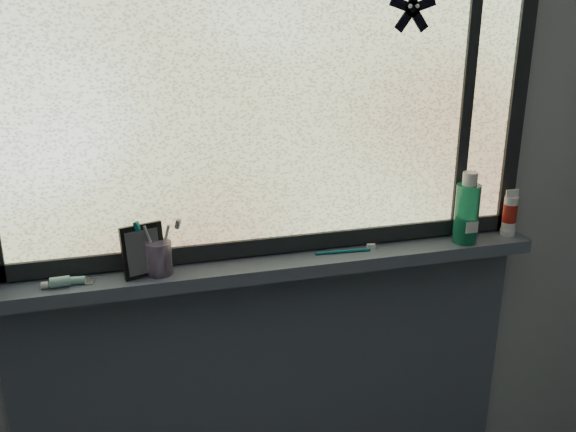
% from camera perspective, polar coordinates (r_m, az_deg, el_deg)
% --- Properties ---
extents(wall_back, '(3.00, 0.01, 2.50)m').
position_cam_1_polar(wall_back, '(1.88, -1.43, 3.43)').
color(wall_back, '#9EA3A8').
rests_on(wall_back, ground).
extents(windowsill, '(1.62, 0.14, 0.04)m').
position_cam_1_polar(windowsill, '(1.90, -0.81, -4.44)').
color(windowsill, '#4A5162').
rests_on(windowsill, wall_back).
extents(sill_apron, '(1.62, 0.02, 0.98)m').
position_cam_1_polar(sill_apron, '(2.21, -1.14, -16.02)').
color(sill_apron, '#4A5162').
rests_on(sill_apron, floor).
extents(window_pane, '(1.50, 0.01, 1.00)m').
position_cam_1_polar(window_pane, '(1.80, -1.32, 11.81)').
color(window_pane, silver).
rests_on(window_pane, wall_back).
extents(frame_bottom, '(1.60, 0.03, 0.05)m').
position_cam_1_polar(frame_bottom, '(1.92, -1.18, -2.51)').
color(frame_bottom, black).
rests_on(frame_bottom, windowsill).
extents(frame_right, '(0.05, 0.03, 1.10)m').
position_cam_1_polar(frame_right, '(2.12, 19.90, 11.87)').
color(frame_right, black).
rests_on(frame_right, wall_back).
extents(frame_mullion, '(0.03, 0.03, 1.00)m').
position_cam_1_polar(frame_mullion, '(2.03, 15.75, 11.98)').
color(frame_mullion, black).
rests_on(frame_mullion, wall_back).
extents(starfish_sticker, '(0.15, 0.02, 0.15)m').
position_cam_1_polar(starfish_sticker, '(1.91, 11.01, 17.64)').
color(starfish_sticker, black).
rests_on(starfish_sticker, window_pane).
extents(vanity_mirror, '(0.13, 0.09, 0.15)m').
position_cam_1_polar(vanity_mirror, '(1.81, -12.76, -3.01)').
color(vanity_mirror, black).
rests_on(vanity_mirror, windowsill).
extents(toothpaste_tube, '(0.16, 0.04, 0.03)m').
position_cam_1_polar(toothpaste_tube, '(1.82, -19.08, -5.49)').
color(toothpaste_tube, white).
rests_on(toothpaste_tube, windowsill).
extents(toothbrush_cup, '(0.09, 0.09, 0.09)m').
position_cam_1_polar(toothbrush_cup, '(1.82, -11.39, -3.68)').
color(toothbrush_cup, '#BC9BCE').
rests_on(toothbrush_cup, windowsill).
extents(toothbrush_lying, '(0.21, 0.04, 0.01)m').
position_cam_1_polar(toothbrush_lying, '(1.94, 4.90, -3.09)').
color(toothbrush_lying, '#0B5F69').
rests_on(toothbrush_lying, windowsill).
extents(mouthwash_bottle, '(0.08, 0.08, 0.19)m').
position_cam_1_polar(mouthwash_bottle, '(2.06, 15.64, 0.71)').
color(mouthwash_bottle, '#1C9466').
rests_on(mouthwash_bottle, windowsill).
extents(cream_tube, '(0.05, 0.05, 0.11)m').
position_cam_1_polar(cream_tube, '(2.17, 19.14, 0.43)').
color(cream_tube, silver).
rests_on(cream_tube, windowsill).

